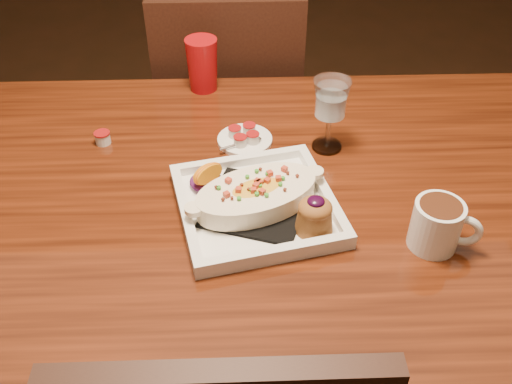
{
  "coord_description": "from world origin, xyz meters",
  "views": [
    {
      "loc": [
        0.03,
        -0.85,
        1.46
      ],
      "look_at": [
        0.06,
        -0.03,
        0.77
      ],
      "focal_mm": 40.0,
      "sensor_mm": 36.0,
      "label": 1
    }
  ],
  "objects_px": {
    "chair_far": "(231,120)",
    "coffee_mug": "(438,224)",
    "table": "(229,227)",
    "plate": "(261,201)",
    "red_tumbler": "(202,65)",
    "saucer": "(244,138)",
    "goblet": "(331,103)"
  },
  "relations": [
    {
      "from": "table",
      "to": "red_tumbler",
      "type": "height_order",
      "value": "red_tumbler"
    },
    {
      "from": "chair_far",
      "to": "coffee_mug",
      "type": "xyz_separation_m",
      "value": [
        0.36,
        -0.79,
        0.29
      ]
    },
    {
      "from": "table",
      "to": "saucer",
      "type": "bearing_deg",
      "value": 77.54
    },
    {
      "from": "plate",
      "to": "goblet",
      "type": "relative_size",
      "value": 2.11
    },
    {
      "from": "coffee_mug",
      "to": "saucer",
      "type": "xyz_separation_m",
      "value": [
        -0.32,
        0.32,
        -0.04
      ]
    },
    {
      "from": "plate",
      "to": "goblet",
      "type": "distance_m",
      "value": 0.26
    },
    {
      "from": "plate",
      "to": "table",
      "type": "bearing_deg",
      "value": 121.99
    },
    {
      "from": "saucer",
      "to": "red_tumbler",
      "type": "relative_size",
      "value": 0.92
    },
    {
      "from": "chair_far",
      "to": "saucer",
      "type": "relative_size",
      "value": 7.81
    },
    {
      "from": "goblet",
      "to": "chair_far",
      "type": "bearing_deg",
      "value": 113.42
    },
    {
      "from": "table",
      "to": "chair_far",
      "type": "xyz_separation_m",
      "value": [
        -0.0,
        0.63,
        -0.15
      ]
    },
    {
      "from": "plate",
      "to": "red_tumbler",
      "type": "bearing_deg",
      "value": 92.04
    },
    {
      "from": "saucer",
      "to": "table",
      "type": "bearing_deg",
      "value": -102.46
    },
    {
      "from": "chair_far",
      "to": "coffee_mug",
      "type": "height_order",
      "value": "chair_far"
    },
    {
      "from": "chair_far",
      "to": "saucer",
      "type": "bearing_deg",
      "value": 94.46
    },
    {
      "from": "goblet",
      "to": "red_tumbler",
      "type": "bearing_deg",
      "value": 136.23
    },
    {
      "from": "red_tumbler",
      "to": "coffee_mug",
      "type": "bearing_deg",
      "value": -52.97
    },
    {
      "from": "saucer",
      "to": "red_tumbler",
      "type": "bearing_deg",
      "value": 112.13
    },
    {
      "from": "table",
      "to": "red_tumbler",
      "type": "relative_size",
      "value": 11.59
    },
    {
      "from": "plate",
      "to": "coffee_mug",
      "type": "relative_size",
      "value": 2.86
    },
    {
      "from": "table",
      "to": "plate",
      "type": "height_order",
      "value": "plate"
    },
    {
      "from": "goblet",
      "to": "red_tumbler",
      "type": "xyz_separation_m",
      "value": [
        -0.27,
        0.26,
        -0.05
      ]
    },
    {
      "from": "table",
      "to": "goblet",
      "type": "xyz_separation_m",
      "value": [
        0.21,
        0.14,
        0.21
      ]
    },
    {
      "from": "plate",
      "to": "chair_far",
      "type": "bearing_deg",
      "value": 82.42
    },
    {
      "from": "coffee_mug",
      "to": "chair_far",
      "type": "bearing_deg",
      "value": 133.8
    },
    {
      "from": "saucer",
      "to": "red_tumbler",
      "type": "height_order",
      "value": "red_tumbler"
    },
    {
      "from": "chair_far",
      "to": "coffee_mug",
      "type": "distance_m",
      "value": 0.91
    },
    {
      "from": "goblet",
      "to": "saucer",
      "type": "relative_size",
      "value": 1.34
    },
    {
      "from": "chair_far",
      "to": "red_tumbler",
      "type": "xyz_separation_m",
      "value": [
        -0.06,
        -0.23,
        0.31
      ]
    },
    {
      "from": "table",
      "to": "coffee_mug",
      "type": "relative_size",
      "value": 12.73
    },
    {
      "from": "table",
      "to": "saucer",
      "type": "xyz_separation_m",
      "value": [
        0.04,
        0.16,
        0.11
      ]
    },
    {
      "from": "saucer",
      "to": "goblet",
      "type": "bearing_deg",
      "value": -8.02
    }
  ]
}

